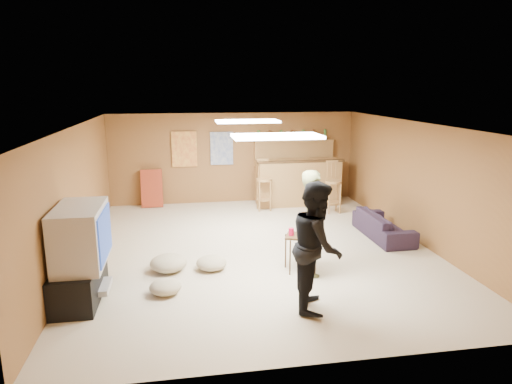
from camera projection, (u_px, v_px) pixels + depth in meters
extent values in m
plane|color=#BEAD91|center=(258.00, 249.00, 8.12)|extent=(7.00, 7.00, 0.00)
cube|color=silver|center=(258.00, 125.00, 7.62)|extent=(6.00, 7.00, 0.02)
cube|color=brown|center=(234.00, 158.00, 11.23)|extent=(6.00, 0.02, 2.20)
cube|color=brown|center=(318.00, 266.00, 4.51)|extent=(6.00, 0.02, 2.20)
cube|color=brown|center=(76.00, 196.00, 7.39)|extent=(0.02, 7.00, 2.20)
cube|color=brown|center=(419.00, 183.00, 8.36)|extent=(0.02, 7.00, 2.20)
cube|color=black|center=(79.00, 281.00, 6.19)|extent=(0.55, 1.30, 0.50)
cube|color=#B2B2B7|center=(97.00, 287.00, 6.24)|extent=(0.35, 0.50, 0.08)
cube|color=#B2B2B7|center=(81.00, 236.00, 6.05)|extent=(0.60, 1.10, 0.80)
cube|color=navy|center=(105.00, 234.00, 6.10)|extent=(0.02, 0.95, 0.65)
cube|color=olive|center=(298.00, 182.00, 11.07)|extent=(2.00, 0.60, 1.10)
cube|color=#382412|center=(301.00, 162.00, 10.71)|extent=(2.10, 0.12, 0.05)
cube|color=olive|center=(294.00, 141.00, 11.29)|extent=(2.00, 0.18, 0.05)
cube|color=olive|center=(294.00, 153.00, 11.37)|extent=(2.00, 0.14, 0.60)
cube|color=#BF3F26|center=(184.00, 149.00, 10.94)|extent=(0.60, 0.03, 0.85)
cube|color=#334C99|center=(222.00, 148.00, 11.09)|extent=(0.55, 0.03, 0.80)
cube|color=#9C341C|center=(152.00, 188.00, 10.87)|extent=(0.50, 0.26, 0.91)
cube|color=white|center=(277.00, 136.00, 6.19)|extent=(1.20, 0.60, 0.04)
cube|color=white|center=(247.00, 121.00, 8.78)|extent=(1.20, 0.60, 0.04)
imported|color=brown|center=(312.00, 223.00, 6.90)|extent=(0.41, 0.61, 1.63)
imported|color=black|center=(317.00, 246.00, 5.84)|extent=(0.84, 0.96, 1.68)
imported|color=black|center=(383.00, 225.00, 8.73)|extent=(0.63, 1.61, 0.47)
cube|color=#382412|center=(300.00, 253.00, 7.13)|extent=(0.55, 0.50, 0.58)
cylinder|color=red|center=(291.00, 232.00, 7.06)|extent=(0.11, 0.11, 0.11)
cylinder|color=red|center=(306.00, 233.00, 6.99)|extent=(0.10, 0.10, 0.11)
cylinder|color=#172F9E|center=(308.00, 230.00, 7.15)|extent=(0.08, 0.08, 0.10)
ellipsoid|color=tan|center=(168.00, 263.00, 7.15)|extent=(0.66, 0.66, 0.26)
ellipsoid|color=tan|center=(211.00, 263.00, 7.21)|extent=(0.64, 0.64, 0.22)
ellipsoid|color=tan|center=(165.00, 287.00, 6.37)|extent=(0.47, 0.47, 0.20)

